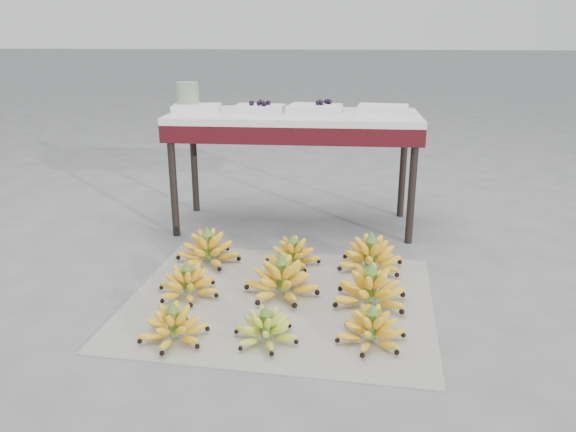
# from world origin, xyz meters

# --- Properties ---
(ground) EXTENTS (60.00, 60.00, 0.00)m
(ground) POSITION_xyz_m (0.00, 0.00, 0.00)
(ground) COLOR #5C5C5E
(ground) RESTS_ON ground
(newspaper_mat) EXTENTS (1.33, 1.15, 0.01)m
(newspaper_mat) POSITION_xyz_m (-0.01, 0.08, 0.00)
(newspaper_mat) COLOR white
(newspaper_mat) RESTS_ON ground
(bunch_front_left) EXTENTS (0.29, 0.29, 0.15)m
(bunch_front_left) POSITION_xyz_m (-0.36, -0.27, 0.06)
(bunch_front_left) COLOR yellow
(bunch_front_left) RESTS_ON newspaper_mat
(bunch_front_center) EXTENTS (0.31, 0.31, 0.14)m
(bunch_front_center) POSITION_xyz_m (-0.03, -0.25, 0.05)
(bunch_front_center) COLOR #9BBF3C
(bunch_front_center) RESTS_ON newspaper_mat
(bunch_front_right) EXTENTS (0.28, 0.28, 0.15)m
(bunch_front_right) POSITION_xyz_m (0.35, -0.22, 0.06)
(bunch_front_right) COLOR yellow
(bunch_front_right) RESTS_ON newspaper_mat
(bunch_mid_left) EXTENTS (0.31, 0.31, 0.16)m
(bunch_mid_left) POSITION_xyz_m (-0.40, 0.08, 0.06)
(bunch_mid_left) COLOR yellow
(bunch_mid_left) RESTS_ON newspaper_mat
(bunch_mid_center) EXTENTS (0.40, 0.40, 0.19)m
(bunch_mid_center) POSITION_xyz_m (-0.01, 0.13, 0.07)
(bunch_mid_center) COLOR yellow
(bunch_mid_center) RESTS_ON newspaper_mat
(bunch_mid_right) EXTENTS (0.32, 0.32, 0.19)m
(bunch_mid_right) POSITION_xyz_m (0.36, 0.07, 0.07)
(bunch_mid_right) COLOR yellow
(bunch_mid_right) RESTS_ON newspaper_mat
(bunch_back_left) EXTENTS (0.32, 0.32, 0.18)m
(bunch_back_left) POSITION_xyz_m (-0.40, 0.44, 0.07)
(bunch_back_left) COLOR yellow
(bunch_back_left) RESTS_ON newspaper_mat
(bunch_back_center) EXTENTS (0.29, 0.29, 0.15)m
(bunch_back_center) POSITION_xyz_m (0.01, 0.45, 0.06)
(bunch_back_center) COLOR yellow
(bunch_back_center) RESTS_ON newspaper_mat
(bunch_back_right) EXTENTS (0.39, 0.39, 0.19)m
(bunch_back_right) POSITION_xyz_m (0.38, 0.42, 0.07)
(bunch_back_right) COLOR yellow
(bunch_back_right) RESTS_ON newspaper_mat
(vendor_table) EXTENTS (1.35, 0.54, 0.65)m
(vendor_table) POSITION_xyz_m (-0.03, 1.03, 0.57)
(vendor_table) COLOR black
(vendor_table) RESTS_ON ground
(tray_far_left) EXTENTS (0.27, 0.21, 0.04)m
(tray_far_left) POSITION_xyz_m (-0.56, 1.01, 0.67)
(tray_far_left) COLOR silver
(tray_far_left) RESTS_ON vendor_table
(tray_left) EXTENTS (0.27, 0.21, 0.07)m
(tray_left) POSITION_xyz_m (-0.22, 1.01, 0.67)
(tray_left) COLOR silver
(tray_left) RESTS_ON vendor_table
(tray_right) EXTENTS (0.30, 0.24, 0.07)m
(tray_right) POSITION_xyz_m (0.08, 1.04, 0.67)
(tray_right) COLOR silver
(tray_right) RESTS_ON vendor_table
(tray_far_right) EXTENTS (0.29, 0.22, 0.04)m
(tray_far_right) POSITION_xyz_m (0.45, 1.06, 0.67)
(tray_far_right) COLOR silver
(tray_far_right) RESTS_ON vendor_table
(glass_jar) EXTENTS (0.16, 0.16, 0.16)m
(glass_jar) POSITION_xyz_m (-0.62, 1.06, 0.72)
(glass_jar) COLOR beige
(glass_jar) RESTS_ON vendor_table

